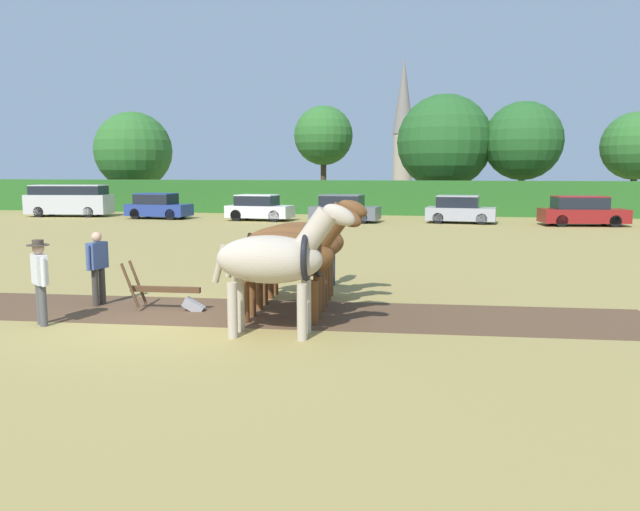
{
  "coord_description": "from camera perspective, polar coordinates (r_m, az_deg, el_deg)",
  "views": [
    {
      "loc": [
        5.4,
        -11.04,
        2.95
      ],
      "look_at": [
        2.79,
        2.27,
        1.1
      ],
      "focal_mm": 35.0,
      "sensor_mm": 36.0,
      "label": 1
    }
  ],
  "objects": [
    {
      "name": "ground_plane",
      "position": [
        12.63,
        -14.61,
        -5.99
      ],
      "size": [
        240.0,
        240.0,
        0.0
      ],
      "primitive_type": "plane",
      "color": "#998447"
    },
    {
      "name": "plowed_furrow_strip",
      "position": [
        13.93,
        -15.96,
        -4.75
      ],
      "size": [
        21.18,
        4.03,
        0.01
      ],
      "primitive_type": "cube",
      "rotation": [
        0.0,
        0.0,
        0.07
      ],
      "color": "brown",
      "rests_on": "ground"
    },
    {
      "name": "hedgerow",
      "position": [
        42.83,
        3.87,
        5.33
      ],
      "size": [
        62.57,
        1.98,
        2.28
      ],
      "primitive_type": "cube",
      "color": "#286023",
      "rests_on": "ground"
    },
    {
      "name": "tree_far_left",
      "position": [
        53.63,
        -16.69,
        9.16
      ],
      "size": [
        6.25,
        6.25,
        7.69
      ],
      "color": "brown",
      "rests_on": "ground"
    },
    {
      "name": "tree_left",
      "position": [
        48.94,
        0.32,
        10.87
      ],
      "size": [
        4.54,
        4.54,
        7.91
      ],
      "color": "#423323",
      "rests_on": "ground"
    },
    {
      "name": "tree_center_left",
      "position": [
        47.71,
        11.31,
        10.14
      ],
      "size": [
        6.99,
        6.99,
        8.54
      ],
      "color": "brown",
      "rests_on": "ground"
    },
    {
      "name": "tree_center",
      "position": [
        47.55,
        18.08,
        9.91
      ],
      "size": [
        5.6,
        5.6,
        7.86
      ],
      "color": "#4C3823",
      "rests_on": "ground"
    },
    {
      "name": "tree_center_right",
      "position": [
        50.02,
        26.92,
        8.9
      ],
      "size": [
        4.78,
        4.78,
        7.07
      ],
      "color": "#423323",
      "rests_on": "ground"
    },
    {
      "name": "church_spire",
      "position": [
        77.09,
        7.61,
        11.87
      ],
      "size": [
        2.52,
        2.52,
        16.35
      ],
      "color": "gray",
      "rests_on": "ground"
    },
    {
      "name": "draft_horse_lead_left",
      "position": [
        11.08,
        -4.06,
        -0.37
      ],
      "size": [
        2.65,
        1.03,
        2.46
      ],
      "rotation": [
        0.0,
        0.0,
        0.07
      ],
      "color": "#B2A38E",
      "rests_on": "ground"
    },
    {
      "name": "draft_horse_lead_right",
      "position": [
        12.21,
        -3.03,
        0.02
      ],
      "size": [
        2.77,
        1.14,
        2.33
      ],
      "rotation": [
        0.0,
        0.0,
        0.07
      ],
      "color": "brown",
      "rests_on": "ground"
    },
    {
      "name": "draft_horse_trail_left",
      "position": [
        13.33,
        -2.13,
        0.94
      ],
      "size": [
        2.76,
        1.07,
        2.42
      ],
      "rotation": [
        0.0,
        0.0,
        0.07
      ],
      "color": "brown",
      "rests_on": "ground"
    },
    {
      "name": "draft_horse_trail_right",
      "position": [
        14.47,
        -1.4,
        1.28
      ],
      "size": [
        2.75,
        1.11,
        2.36
      ],
      "rotation": [
        0.0,
        0.0,
        0.07
      ],
      "color": "brown",
      "rests_on": "ground"
    },
    {
      "name": "plow",
      "position": [
        13.62,
        -13.42,
        -3.56
      ],
      "size": [
        1.76,
        0.49,
        1.13
      ],
      "rotation": [
        0.0,
        0.0,
        0.07
      ],
      "color": "#4C331E",
      "rests_on": "ground"
    },
    {
      "name": "farmer_at_plow",
      "position": [
        14.5,
        -19.66,
        -0.66
      ],
      "size": [
        0.29,
        0.65,
        1.63
      ],
      "rotation": [
        0.0,
        0.0,
        -0.19
      ],
      "color": "#38332D",
      "rests_on": "ground"
    },
    {
      "name": "farmer_beside_team",
      "position": [
        16.14,
        1.13,
        0.76
      ],
      "size": [
        0.31,
        0.66,
        1.68
      ],
      "rotation": [
        0.0,
        0.0,
        0.24
      ],
      "color": "#28334C",
      "rests_on": "ground"
    },
    {
      "name": "farmer_onlooker_left",
      "position": [
        13.01,
        -24.24,
        -1.72
      ],
      "size": [
        0.51,
        0.46,
        1.65
      ],
      "rotation": [
        0.0,
        0.0,
        0.86
      ],
      "color": "#4C4C4C",
      "rests_on": "ground"
    },
    {
      "name": "parked_van",
      "position": [
        43.69,
        -21.95,
        4.71
      ],
      "size": [
        5.45,
        2.62,
        2.04
      ],
      "rotation": [
        0.0,
        0.0,
        0.13
      ],
      "color": "#BCBCC1",
      "rests_on": "ground"
    },
    {
      "name": "parked_car_left",
      "position": [
        39.92,
        -14.59,
        4.36
      ],
      "size": [
        3.95,
        2.0,
        1.57
      ],
      "rotation": [
        0.0,
        0.0,
        -0.06
      ],
      "color": "navy",
      "rests_on": "ground"
    },
    {
      "name": "parked_car_center_left",
      "position": [
        37.38,
        -5.59,
        4.34
      ],
      "size": [
        3.96,
        2.14,
        1.54
      ],
      "rotation": [
        0.0,
        0.0,
        -0.08
      ],
      "color": "silver",
      "rests_on": "ground"
    },
    {
      "name": "parked_car_center",
      "position": [
        36.05,
        2.21,
        4.27
      ],
      "size": [
        4.05,
        2.18,
        1.58
      ],
      "rotation": [
        0.0,
        0.0,
        -0.09
      ],
      "color": "#565B66",
      "rests_on": "ground"
    },
    {
      "name": "parked_car_center_right",
      "position": [
        36.22,
        12.68,
        4.09
      ],
      "size": [
        3.98,
        2.21,
        1.56
      ],
      "rotation": [
        0.0,
        0.0,
        -0.11
      ],
      "color": "#9E9EA8",
      "rests_on": "ground"
    },
    {
      "name": "parked_car_right",
      "position": [
        36.44,
        22.84,
        3.72
      ],
      "size": [
        4.62,
        2.34,
        1.6
      ],
      "rotation": [
        0.0,
        0.0,
        0.13
      ],
      "color": "maroon",
      "rests_on": "ground"
    }
  ]
}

